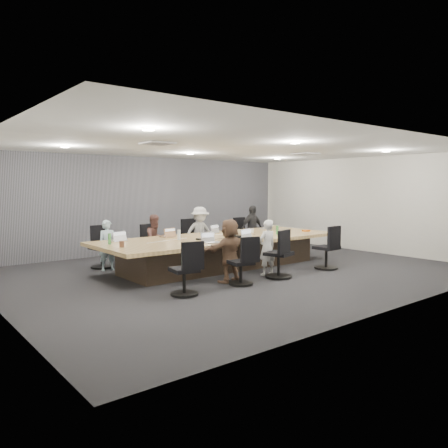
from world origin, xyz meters
TOP-DOWN VIEW (x-y plane):
  - floor at (0.00, 0.00)m, footprint 10.00×8.00m
  - ceiling at (0.00, 0.00)m, footprint 10.00×8.00m
  - wall_back at (0.00, 4.00)m, footprint 10.00×0.00m
  - wall_front at (0.00, -4.00)m, footprint 10.00×0.00m
  - wall_right at (5.00, 0.00)m, footprint 0.00×8.00m
  - curtain at (0.00, 3.92)m, footprint 9.80×0.04m
  - conference_table at (0.00, 0.50)m, footprint 6.00×2.20m
  - chair_0 at (-2.27, 2.20)m, footprint 0.63×0.63m
  - chair_1 at (-1.01, 2.20)m, footprint 0.61×0.61m
  - chair_2 at (0.34, 2.20)m, footprint 0.61×0.61m
  - chair_3 at (2.22, 2.20)m, footprint 0.55×0.55m
  - chair_4 at (-2.19, -1.20)m, footprint 0.60×0.60m
  - chair_5 at (-0.86, -1.20)m, footprint 0.60×0.60m
  - chair_6 at (0.20, -1.20)m, footprint 0.73×0.73m
  - chair_7 at (1.79, -1.20)m, footprint 0.60×0.60m
  - person_0 at (-2.27, 1.85)m, footprint 0.47×0.35m
  - laptop_0 at (-2.27, 1.30)m, footprint 0.38×0.30m
  - person_1 at (-1.01, 1.85)m, footprint 0.65×0.53m
  - laptop_1 at (-1.01, 1.30)m, footprint 0.36×0.27m
  - person_2 at (0.34, 1.85)m, footprint 0.99×0.69m
  - laptop_2 at (0.34, 1.30)m, footprint 0.34×0.27m
  - person_3 at (2.22, 1.85)m, footprint 0.82×0.37m
  - laptop_3 at (2.22, 1.30)m, footprint 0.33×0.26m
  - person_5 at (-0.86, -0.85)m, footprint 1.22×0.48m
  - laptop_5 at (-0.86, -0.30)m, footprint 0.35×0.27m
  - person_6 at (0.20, -0.85)m, footprint 0.45×0.31m
  - laptop_6 at (0.20, -0.30)m, footprint 0.38×0.29m
  - bottle_green_left at (-2.65, 0.89)m, footprint 0.07×0.07m
  - bottle_green_right at (1.39, 0.02)m, footprint 0.07×0.07m
  - bottle_clear at (-1.12, 0.61)m, footprint 0.08×0.08m
  - cup_white_far at (-0.22, 0.70)m, footprint 0.11×0.11m
  - cup_white_near at (1.19, 0.72)m, footprint 0.10×0.10m
  - mug_brown at (-2.65, 0.32)m, footprint 0.10×0.10m
  - mic_left at (-0.74, 0.34)m, footprint 0.18×0.13m
  - mic_right at (0.34, 0.49)m, footprint 0.17×0.14m
  - stapler at (0.09, 0.00)m, footprint 0.17×0.08m
  - canvas_bag at (1.97, 0.72)m, footprint 0.27×0.16m
  - snack_packet at (2.52, 0.05)m, footprint 0.21×0.16m

SIDE VIEW (x-z plane):
  - floor at x=0.00m, z-range 0.00..0.00m
  - chair_5 at x=-0.86m, z-range 0.00..0.74m
  - chair_1 at x=-1.01m, z-range 0.00..0.74m
  - chair_4 at x=-2.19m, z-range 0.00..0.77m
  - chair_3 at x=2.22m, z-range 0.00..0.79m
  - conference_table at x=0.00m, z-range 0.03..0.77m
  - chair_0 at x=-2.27m, z-range 0.00..0.82m
  - chair_7 at x=1.79m, z-range 0.00..0.84m
  - chair_6 at x=0.20m, z-range 0.00..0.87m
  - chair_2 at x=0.34m, z-range 0.00..0.87m
  - person_0 at x=-2.27m, z-range 0.00..1.17m
  - person_6 at x=0.20m, z-range 0.00..1.22m
  - person_1 at x=-1.01m, z-range 0.00..1.24m
  - person_5 at x=-0.86m, z-range 0.00..1.29m
  - person_3 at x=2.22m, z-range 0.00..1.38m
  - person_2 at x=0.34m, z-range 0.00..1.39m
  - laptop_0 at x=-2.27m, z-range 0.74..0.76m
  - laptop_1 at x=-1.01m, z-range 0.74..0.76m
  - laptop_2 at x=0.34m, z-range 0.74..0.76m
  - laptop_3 at x=2.22m, z-range 0.74..0.76m
  - laptop_5 at x=-0.86m, z-range 0.74..0.76m
  - laptop_6 at x=0.20m, z-range 0.74..0.76m
  - mic_right at x=0.34m, z-range 0.74..0.77m
  - mic_left at x=-0.74m, z-range 0.74..0.77m
  - snack_packet at x=2.52m, z-range 0.74..0.78m
  - stapler at x=0.09m, z-range 0.74..0.80m
  - cup_white_near at x=1.19m, z-range 0.74..0.84m
  - cup_white_far at x=-0.22m, z-range 0.74..0.85m
  - mug_brown at x=-2.65m, z-range 0.74..0.86m
  - canvas_bag at x=1.97m, z-range 0.74..0.88m
  - bottle_green_right at x=1.39m, z-range 0.74..0.96m
  - bottle_green_left at x=-2.65m, z-range 0.74..0.97m
  - bottle_clear at x=-1.12m, z-range 0.74..0.97m
  - wall_back at x=0.00m, z-range 0.00..2.80m
  - wall_front at x=0.00m, z-range 0.00..2.80m
  - wall_right at x=5.00m, z-range 0.00..2.80m
  - curtain at x=0.00m, z-range 0.00..2.80m
  - ceiling at x=0.00m, z-range 2.80..2.80m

